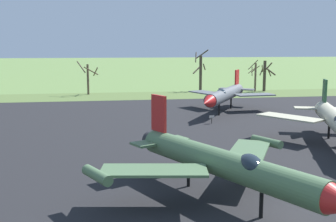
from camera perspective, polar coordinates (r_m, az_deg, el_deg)
The scene contains 10 objects.
ground_plane at distance 23.80m, azimuth 15.32°, elevation -14.04°, with size 600.00×600.00×0.00m, color #607F42.
asphalt_apron at distance 40.78m, azimuth 4.43°, elevation -4.05°, with size 104.82×62.52×0.05m, color black.
grass_verge_strip at distance 77.01m, azimuth -2.04°, elevation 2.11°, with size 164.82×12.00×0.06m, color #556C36.
jet_fighter_front_left at distance 57.86m, azimuth 7.74°, elevation 2.23°, with size 12.85×16.67×5.51m.
info_placard_front_left at distance 49.49m, azimuth 5.97°, elevation -1.03°, with size 0.63×0.35×1.00m.
jet_fighter_rear_left at distance 24.78m, azimuth 7.55°, elevation -7.04°, with size 13.87×15.47×5.72m.
bare_tree_far_left at distance 79.51m, azimuth -10.78°, elevation 4.64°, with size 3.97×3.87×6.30m.
bare_tree_left_of_center at distance 84.91m, azimuth 4.43°, elevation 5.45°, with size 3.44×2.95×8.40m.
bare_tree_center at distance 85.73m, azimuth 11.84°, elevation 4.83°, with size 3.20×3.19×6.28m.
bare_tree_right_of_center at distance 86.06m, azimuth 13.13°, elevation 4.83°, with size 3.18×3.48×6.17m.
Camera 1 is at (-9.36, -19.88, 9.16)m, focal length 44.75 mm.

